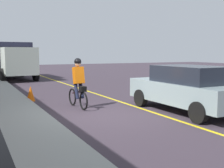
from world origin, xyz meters
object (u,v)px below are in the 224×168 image
Objects in this scene: cyclist_lead at (78,83)px; traffic_cone_near at (31,94)px; patrol_sedan at (187,88)px; box_truck_background at (12,59)px.

cyclist_lead reaches higher than traffic_cone_near.
box_truck_background is at bearing 12.10° from patrol_sedan.
patrol_sedan is 0.65× the size of box_truck_background.
traffic_cone_near is at bearing -7.13° from box_truck_background.
cyclist_lead is 13.39m from box_truck_background.
traffic_cone_near is (4.54, 4.39, -0.50)m from patrol_sedan.
cyclist_lead is at bearing 52.92° from patrol_sedan.
cyclist_lead is 2.85× the size of traffic_cone_near.
box_truck_background is at bearing -0.63° from cyclist_lead.
cyclist_lead is at bearing -0.99° from box_truck_background.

